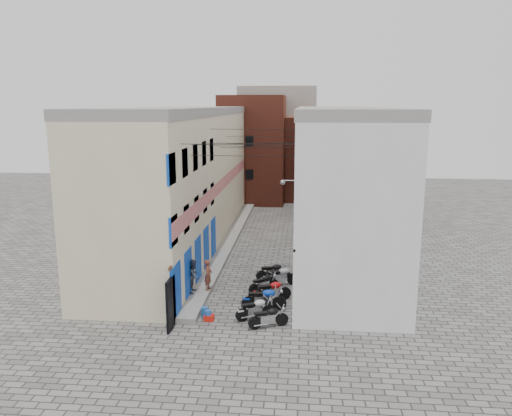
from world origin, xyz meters
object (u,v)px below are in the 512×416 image
(motorcycle_c, at_px, (264,298))
(water_jug_near, at_px, (208,315))
(person_a, at_px, (208,275))
(water_jug_far, at_px, (204,312))
(motorcycle_a, at_px, (268,316))
(motorcycle_f, at_px, (281,275))
(motorcycle_b, at_px, (256,308))
(red_crate, at_px, (209,318))
(person_b, at_px, (194,276))
(motorcycle_d, at_px, (272,290))
(motorcycle_g, at_px, (273,271))
(motorcycle_e, at_px, (264,282))

(motorcycle_c, relative_size, water_jug_near, 4.37)
(person_a, bearing_deg, water_jug_far, -169.91)
(motorcycle_a, distance_m, motorcycle_f, 4.96)
(motorcycle_b, relative_size, water_jug_far, 4.12)
(motorcycle_c, distance_m, red_crate, 2.68)
(motorcycle_f, distance_m, person_b, 4.54)
(motorcycle_d, relative_size, person_a, 1.28)
(motorcycle_d, bearing_deg, motorcycle_g, 159.95)
(person_b, distance_m, water_jug_near, 3.04)
(motorcycle_b, distance_m, motorcycle_f, 4.27)
(motorcycle_a, height_order, motorcycle_c, motorcycle_c)
(water_jug_near, height_order, red_crate, water_jug_near)
(water_jug_far, bearing_deg, motorcycle_f, 52.61)
(motorcycle_b, xyz_separation_m, red_crate, (-1.99, -0.33, -0.40))
(motorcycle_e, distance_m, red_crate, 4.16)
(motorcycle_a, height_order, motorcycle_f, motorcycle_f)
(motorcycle_c, height_order, water_jug_near, motorcycle_c)
(motorcycle_a, distance_m, motorcycle_c, 1.81)
(motorcycle_g, relative_size, water_jug_near, 3.94)
(water_jug_far, bearing_deg, motorcycle_b, -1.11)
(motorcycle_g, bearing_deg, person_b, -72.00)
(motorcycle_b, height_order, motorcycle_g, motorcycle_g)
(water_jug_far, bearing_deg, person_b, 112.79)
(person_b, xyz_separation_m, water_jug_near, (1.20, -2.66, -0.82))
(motorcycle_b, bearing_deg, motorcycle_g, 148.14)
(motorcycle_c, distance_m, motorcycle_g, 3.95)
(motorcycle_f, bearing_deg, person_a, -86.95)
(person_a, distance_m, person_b, 0.74)
(person_a, xyz_separation_m, person_b, (-0.65, -0.35, 0.05))
(motorcycle_e, height_order, person_a, person_a)
(person_a, bearing_deg, water_jug_near, -166.34)
(red_crate, bearing_deg, motorcycle_f, 57.46)
(motorcycle_f, bearing_deg, person_b, -86.15)
(motorcycle_f, height_order, person_a, person_a)
(motorcycle_d, bearing_deg, motorcycle_c, -35.55)
(red_crate, bearing_deg, motorcycle_e, 59.62)
(person_a, height_order, red_crate, person_a)
(motorcycle_f, bearing_deg, motorcycle_a, -23.33)
(motorcycle_a, xyz_separation_m, person_b, (-3.86, 3.11, 0.55))
(water_jug_near, relative_size, red_crate, 1.12)
(motorcycle_g, bearing_deg, motorcycle_d, -15.34)
(motorcycle_d, height_order, motorcycle_e, motorcycle_d)
(motorcycle_e, xyz_separation_m, motorcycle_g, (0.36, 1.71, 0.04))
(motorcycle_c, bearing_deg, motorcycle_a, 4.21)
(person_b, bearing_deg, motorcycle_d, -88.17)
(motorcycle_d, distance_m, motorcycle_g, 2.81)
(person_b, xyz_separation_m, red_crate, (1.25, -2.66, -0.93))
(person_a, xyz_separation_m, red_crate, (0.60, -3.01, -0.88))
(motorcycle_a, bearing_deg, person_b, -151.39)
(motorcycle_c, relative_size, motorcycle_d, 1.06)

